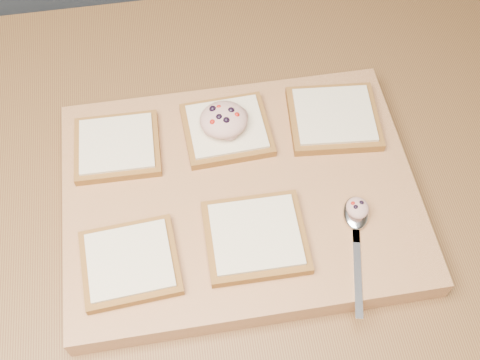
# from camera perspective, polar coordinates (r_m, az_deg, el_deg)

# --- Properties ---
(island_counter) EXTENTS (2.00, 0.80, 0.90)m
(island_counter) POSITION_cam_1_polar(r_m,az_deg,el_deg) (1.29, -7.77, -11.37)
(island_counter) COLOR slate
(island_counter) RESTS_ON ground
(cutting_board) EXTENTS (0.49, 0.37, 0.04)m
(cutting_board) POSITION_cam_1_polar(r_m,az_deg,el_deg) (0.85, -0.00, -1.48)
(cutting_board) COLOR #B77E4E
(cutting_board) RESTS_ON island_counter
(bread_far_left) EXTENTS (0.12, 0.11, 0.02)m
(bread_far_left) POSITION_cam_1_polar(r_m,az_deg,el_deg) (0.88, -11.57, 3.16)
(bread_far_left) COLOR brown
(bread_far_left) RESTS_ON cutting_board
(bread_far_center) EXTENTS (0.13, 0.12, 0.02)m
(bread_far_center) POSITION_cam_1_polar(r_m,az_deg,el_deg) (0.88, -1.27, 4.84)
(bread_far_center) COLOR brown
(bread_far_center) RESTS_ON cutting_board
(bread_far_right) EXTENTS (0.14, 0.13, 0.02)m
(bread_far_right) POSITION_cam_1_polar(r_m,az_deg,el_deg) (0.90, 8.88, 5.85)
(bread_far_right) COLOR brown
(bread_far_right) RESTS_ON cutting_board
(bread_near_left) EXTENTS (0.13, 0.12, 0.02)m
(bread_near_left) POSITION_cam_1_polar(r_m,az_deg,el_deg) (0.78, -10.38, -7.68)
(bread_near_left) COLOR brown
(bread_near_left) RESTS_ON cutting_board
(bread_near_center) EXTENTS (0.13, 0.12, 0.02)m
(bread_near_center) POSITION_cam_1_polar(r_m,az_deg,el_deg) (0.79, 1.49, -5.39)
(bread_near_center) COLOR brown
(bread_near_center) RESTS_ON cutting_board
(tuna_salad_dollop) EXTENTS (0.07, 0.07, 0.03)m
(tuna_salad_dollop) POSITION_cam_1_polar(r_m,az_deg,el_deg) (0.86, -1.56, 5.75)
(tuna_salad_dollop) COLOR #DC9F8D
(tuna_salad_dollop) RESTS_ON bread_far_center
(spoon) EXTENTS (0.06, 0.17, 0.01)m
(spoon) POSITION_cam_1_polar(r_m,az_deg,el_deg) (0.81, 10.94, -3.88)
(spoon) COLOR silver
(spoon) RESTS_ON cutting_board
(spoon_salad) EXTENTS (0.03, 0.03, 0.02)m
(spoon_salad) POSITION_cam_1_polar(r_m,az_deg,el_deg) (0.81, 11.08, -2.59)
(spoon_salad) COLOR #DC9F8D
(spoon_salad) RESTS_ON spoon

